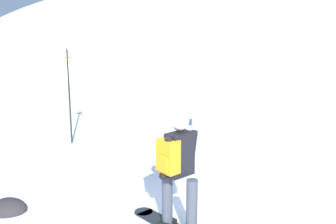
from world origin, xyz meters
The scene contains 4 objects.
ridge_peak_main centered at (2.77, 30.49, 0.00)m, with size 38.86×34.97×11.30m.
snowboarder_main centered at (0.46, -0.16, 0.92)m, with size 1.38×1.39×1.71m.
piste_marker_near centered at (-2.11, 3.87, 1.27)m, with size 0.20×0.20×2.24m.
rock_dark centered at (-2.13, 0.38, 0.00)m, with size 0.57×0.49×0.40m.
Camera 1 is at (0.57, -5.33, 2.91)m, focal length 44.45 mm.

